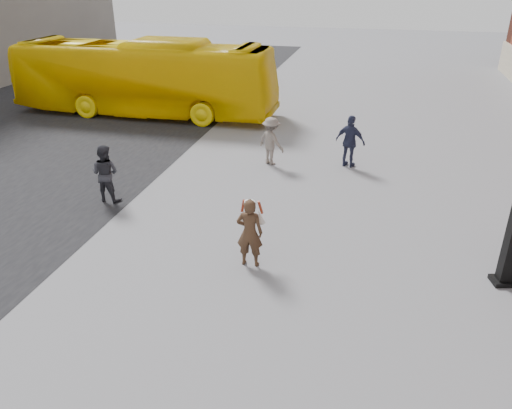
% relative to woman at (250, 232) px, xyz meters
% --- Properties ---
extents(ground, '(100.00, 100.00, 0.00)m').
position_rel_woman_xyz_m(ground, '(0.78, -0.69, -0.85)').
color(ground, '#9E9EA3').
extents(woman, '(0.63, 0.58, 1.65)m').
position_rel_woman_xyz_m(woman, '(0.00, 0.00, 0.00)').
color(woman, '#432E1D').
rests_on(woman, ground).
extents(bus, '(12.02, 2.88, 3.34)m').
position_rel_woman_xyz_m(bus, '(-7.85, 11.42, 0.82)').
color(bus, yellow).
rests_on(bus, road).
extents(pedestrian_a, '(0.84, 0.67, 1.69)m').
position_rel_woman_xyz_m(pedestrian_a, '(-4.90, 2.40, 0.00)').
color(pedestrian_a, '#2D2D34').
rests_on(pedestrian_a, ground).
extents(pedestrian_b, '(1.23, 1.08, 1.65)m').
position_rel_woman_xyz_m(pedestrian_b, '(-0.89, 6.45, -0.02)').
color(pedestrian_b, gray).
rests_on(pedestrian_b, ground).
extents(pedestrian_c, '(1.13, 0.77, 1.78)m').
position_rel_woman_xyz_m(pedestrian_c, '(1.75, 6.83, 0.04)').
color(pedestrian_c, '#2C304C').
rests_on(pedestrian_c, ground).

